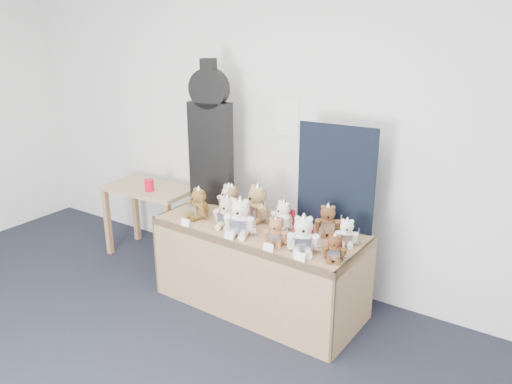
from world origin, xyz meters
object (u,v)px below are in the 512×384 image
Objects in this scene: teddy_front_centre at (240,218)px; teddy_back_centre_right at (283,216)px; teddy_back_end at (347,233)px; red_cup at (149,185)px; side_table at (149,199)px; display_table at (254,247)px; teddy_front_end at (334,248)px; teddy_back_centre_left at (257,205)px; teddy_back_right at (328,221)px; teddy_back_left at (228,199)px; teddy_front_right at (276,232)px; teddy_front_left at (227,213)px; teddy_front_far_right at (303,236)px; teddy_back_far_left at (231,200)px; guitar_case at (210,135)px; teddy_front_far_left at (198,204)px.

teddy_front_centre is 0.35m from teddy_back_centre_right.
teddy_front_centre is 1.44× the size of teddy_back_end.
teddy_front_centre reaches higher than red_cup.
teddy_back_centre_right reaches higher than side_table.
teddy_front_centre is at bearing -103.35° from display_table.
teddy_back_centre_right reaches higher than teddy_front_end.
teddy_back_end is (0.70, 0.13, 0.24)m from display_table.
teddy_back_right is (0.59, 0.06, -0.03)m from teddy_back_centre_left.
side_table is 1.44m from teddy_front_centre.
teddy_front_centre reaches higher than teddy_back_left.
teddy_back_centre_left is at bearing 117.60° from teddy_front_right.
teddy_front_end is (0.73, -0.14, 0.24)m from display_table.
teddy_back_centre_left is at bearing 80.06° from teddy_front_centre.
teddy_front_right is 0.51m from teddy_back_end.
teddy_back_left is (-1.13, 0.34, 0.02)m from teddy_front_end.
teddy_front_right is (0.31, -0.01, -0.03)m from teddy_front_centre.
teddy_front_far_right reaches higher than teddy_front_left.
display_table is at bearing 147.98° from teddy_front_end.
teddy_back_centre_right is (-0.57, 0.29, 0.02)m from teddy_front_end.
teddy_back_centre_right is (1.56, -0.12, 0.21)m from side_table.
teddy_front_centre is at bearing -14.06° from red_cup.
teddy_front_far_right is 0.34m from teddy_back_end.
teddy_back_left is at bearing 141.84° from teddy_front_end.
teddy_front_far_right is 0.24m from teddy_front_end.
teddy_back_centre_right is at bearing 88.10° from teddy_front_right.
teddy_back_centre_right is at bearing -7.50° from side_table.
teddy_front_end is at bearing -11.70° from teddy_back_far_left.
teddy_back_centre_left is at bearing 154.46° from teddy_back_end.
guitar_case is at bearing 166.62° from teddy_back_far_left.
red_cup is at bearing -43.96° from side_table.
teddy_front_centre reaches higher than teddy_back_right.
teddy_front_right is at bearing -37.34° from guitar_case.
teddy_back_centre_left reaches higher than teddy_back_right.
teddy_front_far_left reaches higher than red_cup.
side_table is at bearing 141.31° from teddy_front_far_right.
side_table is at bearing 151.95° from teddy_back_right.
guitar_case is 10.86× the size of red_cup.
teddy_front_far_left reaches higher than side_table.
teddy_front_left is 0.33m from teddy_back_left.
teddy_front_far_left reaches higher than teddy_front_end.
teddy_back_centre_left is (-0.58, 0.31, 0.01)m from teddy_front_far_right.
red_cup is at bearing 177.87° from teddy_front_far_left.
teddy_front_left is at bearing 147.28° from teddy_front_far_right.
guitar_case reaches higher than teddy_back_left.
guitar_case is 1.14m from teddy_front_right.
teddy_front_far_left is at bearing 163.52° from teddy_front_left.
teddy_back_left reaches higher than teddy_back_right.
teddy_front_left is at bearing -18.87° from side_table.
teddy_back_centre_left is at bearing 5.00° from teddy_back_left.
teddy_front_far_left is at bearing 154.15° from teddy_front_end.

